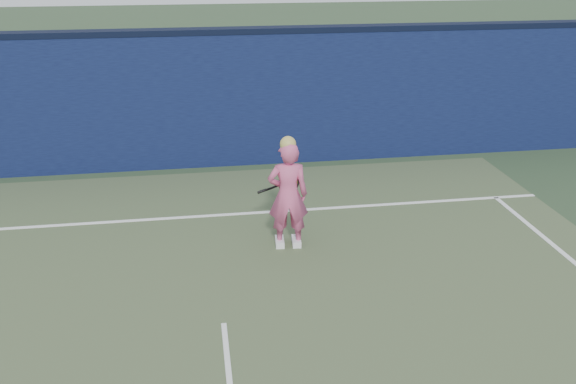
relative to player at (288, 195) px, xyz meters
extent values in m
plane|color=#273B24|center=(-1.03, -2.84, -0.79)|extent=(80.00, 80.00, 0.00)
cube|color=#0C1236|center=(-1.03, 3.66, 0.46)|extent=(24.00, 0.40, 2.50)
cube|color=black|center=(-1.03, 3.66, 1.76)|extent=(24.00, 0.42, 0.10)
imported|color=#D15182|center=(0.00, 0.00, -0.01)|extent=(0.59, 0.41, 1.55)
sphere|color=tan|center=(0.00, 0.00, 0.74)|extent=(0.22, 0.22, 0.22)
cube|color=white|center=(0.12, -0.01, -0.74)|extent=(0.14, 0.29, 0.10)
cube|color=white|center=(-0.12, 0.01, -0.74)|extent=(0.14, 0.29, 0.10)
torus|color=black|center=(0.08, 0.45, -0.01)|extent=(0.34, 0.16, 0.34)
torus|color=yellow|center=(0.08, 0.45, -0.01)|extent=(0.28, 0.12, 0.28)
cylinder|color=beige|center=(0.08, 0.45, -0.01)|extent=(0.27, 0.11, 0.28)
cylinder|color=black|center=(-0.17, 0.46, -0.07)|extent=(0.31, 0.08, 0.11)
cylinder|color=black|center=(-0.32, 0.47, -0.12)|extent=(0.14, 0.06, 0.07)
cube|color=white|center=(-1.03, 1.16, -0.77)|extent=(11.00, 0.08, 0.01)
camera|label=1|loc=(-1.20, -7.74, 3.27)|focal=38.00mm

